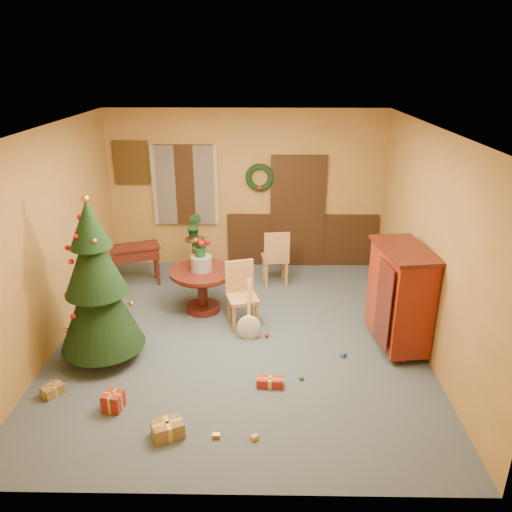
{
  "coord_description": "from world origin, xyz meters",
  "views": [
    {
      "loc": [
        0.33,
        -6.16,
        3.7
      ],
      "look_at": [
        0.22,
        0.4,
        1.09
      ],
      "focal_mm": 35.0,
      "sensor_mm": 36.0,
      "label": 1
    }
  ],
  "objects_px": {
    "dining_table": "(202,283)",
    "sideboard": "(400,295)",
    "chair_near": "(241,292)",
    "writing_desk": "(135,255)",
    "christmas_tree": "(97,285)"
  },
  "relations": [
    {
      "from": "dining_table",
      "to": "sideboard",
      "type": "height_order",
      "value": "sideboard"
    },
    {
      "from": "sideboard",
      "to": "writing_desk",
      "type": "bearing_deg",
      "value": 154.63
    },
    {
      "from": "dining_table",
      "to": "sideboard",
      "type": "distance_m",
      "value": 2.94
    },
    {
      "from": "writing_desk",
      "to": "sideboard",
      "type": "distance_m",
      "value": 4.46
    },
    {
      "from": "chair_near",
      "to": "christmas_tree",
      "type": "bearing_deg",
      "value": -151.99
    },
    {
      "from": "chair_near",
      "to": "dining_table",
      "type": "bearing_deg",
      "value": 146.72
    },
    {
      "from": "dining_table",
      "to": "christmas_tree",
      "type": "height_order",
      "value": "christmas_tree"
    },
    {
      "from": "chair_near",
      "to": "sideboard",
      "type": "distance_m",
      "value": 2.23
    },
    {
      "from": "christmas_tree",
      "to": "writing_desk",
      "type": "bearing_deg",
      "value": 92.84
    },
    {
      "from": "chair_near",
      "to": "christmas_tree",
      "type": "height_order",
      "value": "christmas_tree"
    },
    {
      "from": "chair_near",
      "to": "sideboard",
      "type": "bearing_deg",
      "value": -14.68
    },
    {
      "from": "dining_table",
      "to": "christmas_tree",
      "type": "bearing_deg",
      "value": -130.39
    },
    {
      "from": "chair_near",
      "to": "writing_desk",
      "type": "bearing_deg",
      "value": 144.39
    },
    {
      "from": "chair_near",
      "to": "writing_desk",
      "type": "height_order",
      "value": "chair_near"
    },
    {
      "from": "christmas_tree",
      "to": "sideboard",
      "type": "bearing_deg",
      "value": 5.52
    }
  ]
}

